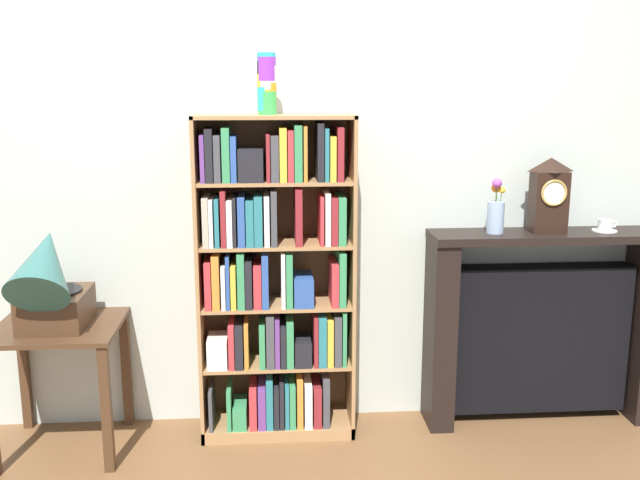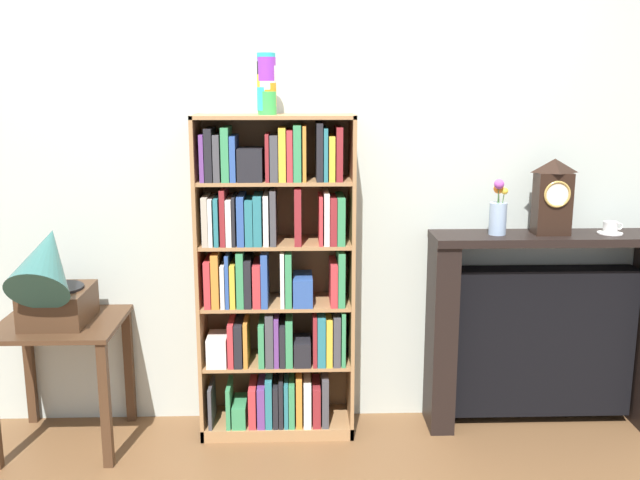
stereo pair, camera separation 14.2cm
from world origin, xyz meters
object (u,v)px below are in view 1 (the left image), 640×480
side_table_left (60,353)px  gramophone (49,281)px  teacup_with_saucer (605,226)px  flower_vase (496,210)px  bookshelf (275,284)px  fireplace_mantel (541,328)px  mantel_clock (549,195)px  cup_stack (267,84)px

side_table_left → gramophone: (0.00, -0.08, 0.38)m
gramophone → teacup_with_saucer: 2.71m
flower_vase → bookshelf: bearing=-179.0°
fireplace_mantel → mantel_clock: size_ratio=3.21×
gramophone → fireplace_mantel: (2.41, 0.23, -0.37)m
gramophone → flower_vase: size_ratio=1.99×
fireplace_mantel → flower_vase: 0.69m
mantel_clock → teacup_with_saucer: size_ratio=3.02×
flower_vase → fireplace_mantel: bearing=5.3°
flower_vase → mantel_clock: bearing=-0.1°
mantel_clock → side_table_left: bearing=-177.0°
fireplace_mantel → flower_vase: size_ratio=4.31×
gramophone → flower_vase: (2.13, 0.21, 0.26)m
bookshelf → flower_vase: bearing=1.0°
side_table_left → fireplace_mantel: (2.41, 0.15, 0.01)m
bookshelf → teacup_with_saucer: bearing=0.7°
bookshelf → side_table_left: size_ratio=2.55×
bookshelf → gramophone: 1.05m
fireplace_mantel → cup_stack: bearing=-177.5°
gramophone → teacup_with_saucer: size_ratio=4.47×
gramophone → mantel_clock: mantel_clock is taller
gramophone → mantel_clock: size_ratio=1.48×
cup_stack → side_table_left: 1.61m
fireplace_mantel → teacup_with_saucer: 0.61m
gramophone → mantel_clock: (2.39, 0.21, 0.33)m
bookshelf → side_table_left: bookshelf is taller
gramophone → teacup_with_saucer: gramophone is taller
side_table_left → fireplace_mantel: bearing=3.6°
cup_stack → fireplace_mantel: (1.41, 0.06, -1.24)m
flower_vase → teacup_with_saucer: (0.57, 0.00, -0.09)m
gramophone → fireplace_mantel: 2.45m
cup_stack → mantel_clock: cup_stack is taller
side_table_left → mantel_clock: 2.50m
cup_stack → teacup_with_saucer: size_ratio=2.27×
bookshelf → side_table_left: 1.07m
cup_stack → fireplace_mantel: bearing=2.5°
side_table_left → gramophone: size_ratio=1.14×
side_table_left → fireplace_mantel: fireplace_mantel is taller
cup_stack → teacup_with_saucer: bearing=1.3°
side_table_left → cup_stack: bearing=5.1°
mantel_clock → flower_vase: mantel_clock is taller
gramophone → teacup_with_saucer: bearing=4.4°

